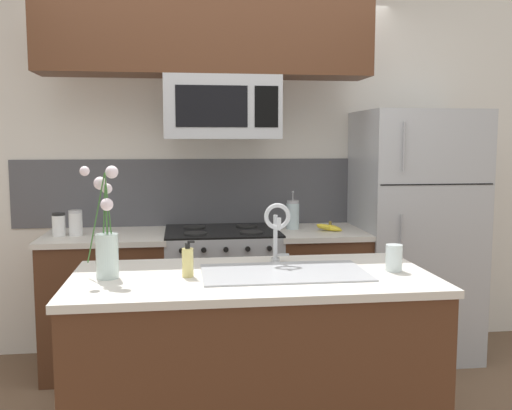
# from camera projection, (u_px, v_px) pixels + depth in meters

# --- Properties ---
(rear_partition) EXTENTS (5.20, 0.10, 2.60)m
(rear_partition) POSITION_uv_depth(u_px,v_px,m) (258.00, 171.00, 4.21)
(rear_partition) COLOR silver
(rear_partition) RESTS_ON ground
(splash_band) EXTENTS (2.90, 0.01, 0.48)m
(splash_band) POSITION_uv_depth(u_px,v_px,m) (219.00, 192.00, 4.14)
(splash_band) COLOR #4C4C51
(splash_band) RESTS_ON rear_partition
(back_counter_left) EXTENTS (0.81, 0.65, 0.91)m
(back_counter_left) POSITION_uv_depth(u_px,v_px,m) (108.00, 301.00, 3.80)
(back_counter_left) COLOR #4C2B19
(back_counter_left) RESTS_ON ground
(back_counter_right) EXTENTS (0.61, 0.65, 0.91)m
(back_counter_right) POSITION_uv_depth(u_px,v_px,m) (318.00, 294.00, 3.98)
(back_counter_right) COLOR #4C2B19
(back_counter_right) RESTS_ON ground
(stove_range) EXTENTS (0.76, 0.64, 0.93)m
(stove_range) POSITION_uv_depth(u_px,v_px,m) (222.00, 296.00, 3.90)
(stove_range) COLOR #A8AAAF
(stove_range) RESTS_ON ground
(microwave) EXTENTS (0.74, 0.40, 0.40)m
(microwave) POSITION_uv_depth(u_px,v_px,m) (221.00, 108.00, 3.73)
(microwave) COLOR #A8AAAF
(upper_cabinet_band) EXTENTS (2.12, 0.34, 0.60)m
(upper_cabinet_band) POSITION_uv_depth(u_px,v_px,m) (206.00, 28.00, 3.63)
(upper_cabinet_band) COLOR #4C2B19
(refrigerator) EXTENTS (0.79, 0.74, 1.73)m
(refrigerator) POSITION_uv_depth(u_px,v_px,m) (413.00, 234.00, 4.05)
(refrigerator) COLOR #A8AAAF
(refrigerator) RESTS_ON ground
(storage_jar_tall) EXTENTS (0.08, 0.08, 0.15)m
(storage_jar_tall) POSITION_uv_depth(u_px,v_px,m) (59.00, 225.00, 3.67)
(storage_jar_tall) COLOR silver
(storage_jar_tall) RESTS_ON back_counter_left
(storage_jar_medium) EXTENTS (0.09, 0.09, 0.16)m
(storage_jar_medium) POSITION_uv_depth(u_px,v_px,m) (76.00, 223.00, 3.69)
(storage_jar_medium) COLOR silver
(storage_jar_medium) RESTS_ON back_counter_left
(banana_bunch) EXTENTS (0.19, 0.15, 0.08)m
(banana_bunch) POSITION_uv_depth(u_px,v_px,m) (330.00, 228.00, 3.88)
(banana_bunch) COLOR yellow
(banana_bunch) RESTS_ON back_counter_right
(french_press) EXTENTS (0.09, 0.09, 0.27)m
(french_press) POSITION_uv_depth(u_px,v_px,m) (293.00, 215.00, 3.96)
(french_press) COLOR silver
(french_press) RESTS_ON back_counter_right
(island_counter) EXTENTS (1.65, 0.80, 0.91)m
(island_counter) POSITION_uv_depth(u_px,v_px,m) (253.00, 369.00, 2.67)
(island_counter) COLOR #4C2B19
(island_counter) RESTS_ON ground
(kitchen_sink) EXTENTS (0.76, 0.43, 0.16)m
(kitchen_sink) POSITION_uv_depth(u_px,v_px,m) (284.00, 288.00, 2.65)
(kitchen_sink) COLOR #ADAFB5
(kitchen_sink) RESTS_ON island_counter
(sink_faucet) EXTENTS (0.14, 0.14, 0.31)m
(sink_faucet) POSITION_uv_depth(u_px,v_px,m) (277.00, 224.00, 2.83)
(sink_faucet) COLOR #B7BABF
(sink_faucet) RESTS_ON island_counter
(dish_soap_bottle) EXTENTS (0.06, 0.05, 0.16)m
(dish_soap_bottle) POSITION_uv_depth(u_px,v_px,m) (188.00, 262.00, 2.56)
(dish_soap_bottle) COLOR #DBCC75
(dish_soap_bottle) RESTS_ON island_counter
(drinking_glass) EXTENTS (0.08, 0.08, 0.13)m
(drinking_glass) POSITION_uv_depth(u_px,v_px,m) (394.00, 258.00, 2.68)
(drinking_glass) COLOR silver
(drinking_glass) RESTS_ON island_counter
(flower_vase) EXTENTS (0.17, 0.14, 0.50)m
(flower_vase) POSITION_uv_depth(u_px,v_px,m) (106.00, 242.00, 2.53)
(flower_vase) COLOR silver
(flower_vase) RESTS_ON island_counter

